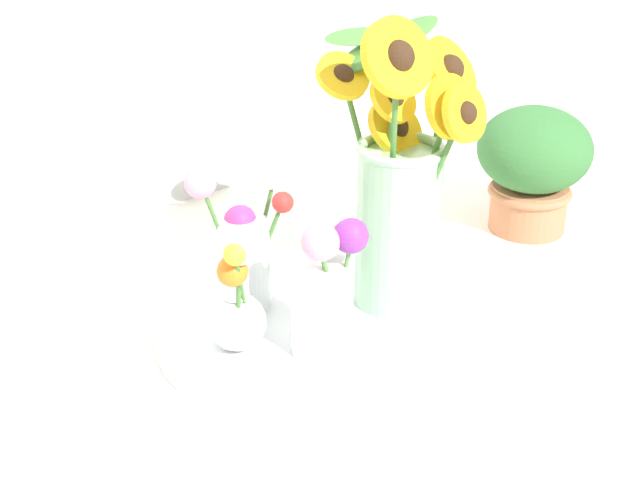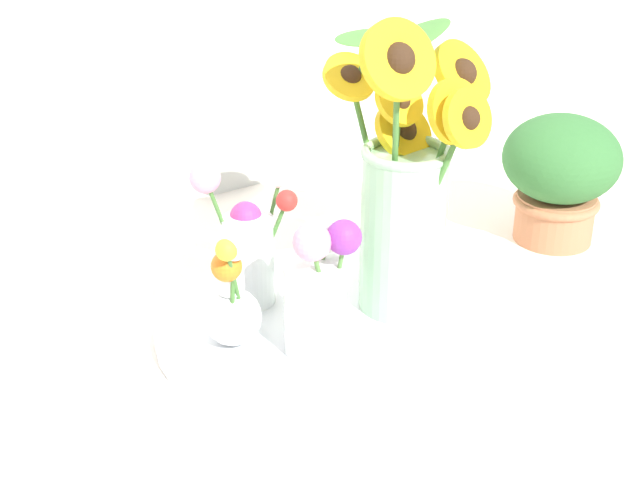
{
  "view_description": "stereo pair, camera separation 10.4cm",
  "coord_description": "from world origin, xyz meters",
  "px_view_note": "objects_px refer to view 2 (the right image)",
  "views": [
    {
      "loc": [
        -0.59,
        -0.62,
        0.59
      ],
      "look_at": [
        0.02,
        0.09,
        0.13
      ],
      "focal_mm": 50.0,
      "sensor_mm": 36.0,
      "label": 1
    },
    {
      "loc": [
        -0.5,
        -0.69,
        0.59
      ],
      "look_at": [
        0.02,
        0.09,
        0.13
      ],
      "focal_mm": 50.0,
      "sensor_mm": 36.0,
      "label": 2
    }
  ],
  "objects_px": {
    "mason_jar_sunflowers": "(406,193)",
    "vase_small_center": "(318,290)",
    "vase_small_back": "(247,245)",
    "potted_plant": "(560,172)",
    "vase_bulb_right": "(232,298)",
    "serving_tray": "(320,326)"
  },
  "relations": [
    {
      "from": "serving_tray",
      "to": "potted_plant",
      "type": "height_order",
      "value": "potted_plant"
    },
    {
      "from": "vase_bulb_right",
      "to": "mason_jar_sunflowers",
      "type": "bearing_deg",
      "value": -8.51
    },
    {
      "from": "serving_tray",
      "to": "vase_small_back",
      "type": "relative_size",
      "value": 2.1
    },
    {
      "from": "vase_small_center",
      "to": "vase_small_back",
      "type": "height_order",
      "value": "vase_small_back"
    },
    {
      "from": "vase_bulb_right",
      "to": "potted_plant",
      "type": "height_order",
      "value": "potted_plant"
    },
    {
      "from": "potted_plant",
      "to": "vase_small_back",
      "type": "bearing_deg",
      "value": 171.74
    },
    {
      "from": "vase_small_back",
      "to": "potted_plant",
      "type": "height_order",
      "value": "vase_small_back"
    },
    {
      "from": "mason_jar_sunflowers",
      "to": "vase_small_back",
      "type": "bearing_deg",
      "value": 144.3
    },
    {
      "from": "vase_small_center",
      "to": "potted_plant",
      "type": "bearing_deg",
      "value": 9.02
    },
    {
      "from": "vase_small_center",
      "to": "potted_plant",
      "type": "height_order",
      "value": "potted_plant"
    },
    {
      "from": "serving_tray",
      "to": "vase_small_center",
      "type": "relative_size",
      "value": 2.38
    },
    {
      "from": "vase_bulb_right",
      "to": "vase_small_back",
      "type": "height_order",
      "value": "vase_small_back"
    },
    {
      "from": "vase_small_back",
      "to": "potted_plant",
      "type": "xyz_separation_m",
      "value": [
        0.48,
        -0.07,
        0.01
      ]
    },
    {
      "from": "serving_tray",
      "to": "vase_small_back",
      "type": "bearing_deg",
      "value": 117.47
    },
    {
      "from": "vase_small_center",
      "to": "vase_bulb_right",
      "type": "relative_size",
      "value": 1.05
    },
    {
      "from": "mason_jar_sunflowers",
      "to": "vase_small_back",
      "type": "height_order",
      "value": "mason_jar_sunflowers"
    },
    {
      "from": "mason_jar_sunflowers",
      "to": "vase_small_center",
      "type": "xyz_separation_m",
      "value": [
        -0.15,
        -0.03,
        -0.07
      ]
    },
    {
      "from": "mason_jar_sunflowers",
      "to": "vase_small_back",
      "type": "xyz_separation_m",
      "value": [
        -0.16,
        0.11,
        -0.07
      ]
    },
    {
      "from": "serving_tray",
      "to": "vase_small_back",
      "type": "xyz_separation_m",
      "value": [
        -0.05,
        0.09,
        0.09
      ]
    },
    {
      "from": "vase_bulb_right",
      "to": "vase_small_back",
      "type": "xyz_separation_m",
      "value": [
        0.07,
        0.08,
        0.02
      ]
    },
    {
      "from": "vase_bulb_right",
      "to": "potted_plant",
      "type": "xyz_separation_m",
      "value": [
        0.55,
        0.01,
        0.03
      ]
    },
    {
      "from": "mason_jar_sunflowers",
      "to": "vase_small_back",
      "type": "distance_m",
      "value": 0.21
    }
  ]
}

